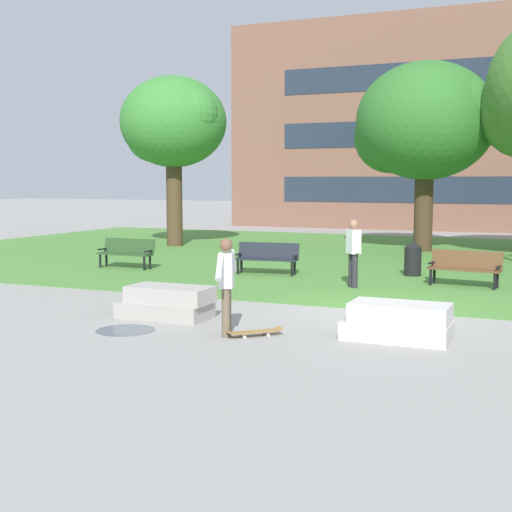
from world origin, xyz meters
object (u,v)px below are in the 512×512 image
concrete_block_center (167,303)px  skateboard (254,332)px  park_bench_near_right (267,256)px  trash_bin (413,259)px  person_skateboarder (226,281)px  park_bench_far_right (465,266)px  person_bystander_near_lawn (353,249)px  concrete_block_left (398,322)px  park_bench_near_left (127,251)px

concrete_block_center → skateboard: bearing=-20.7°
park_bench_near_right → trash_bin: (3.91, 1.35, -0.04)m
person_skateboarder → park_bench_far_right: size_ratio=0.92×
concrete_block_center → person_bystander_near_lawn: bearing=66.4°
park_bench_far_right → trash_bin: trash_bin is taller
concrete_block_center → park_bench_far_right: size_ratio=1.00×
concrete_block_left → park_bench_near_right: bearing=127.3°
park_bench_near_right → park_bench_near_left: bearing=-175.1°
park_bench_near_left → park_bench_far_right: 10.04m
park_bench_near_right → trash_bin: size_ratio=1.92×
park_bench_far_right → person_bystander_near_lawn: 2.92m
concrete_block_center → park_bench_near_right: size_ratio=1.00×
person_skateboarder → concrete_block_left: bearing=17.0°
person_skateboarder → trash_bin: bearing=80.8°
concrete_block_center → trash_bin: bearing=68.2°
trash_bin → person_bystander_near_lawn: size_ratio=0.56×
person_skateboarder → skateboard: person_skateboarder is taller
park_bench_near_right → person_bystander_near_lawn: person_bystander_near_lawn is taller
concrete_block_left → park_bench_near_left: (-9.77, 6.51, 0.23)m
park_bench_near_right → park_bench_far_right: 5.52m
concrete_block_center → park_bench_near_left: bearing=129.0°
person_skateboarder → trash_bin: (1.47, 9.10, -0.47)m
concrete_block_left → park_bench_near_right: park_bench_near_right is taller
park_bench_near_left → concrete_block_center: bearing=-51.0°
concrete_block_left → trash_bin: bearing=99.3°
park_bench_near_left → park_bench_near_right: 4.53m
park_bench_near_right → park_bench_far_right: same height
concrete_block_center → park_bench_near_right: park_bench_near_right is taller
person_bystander_near_lawn → park_bench_near_left: bearing=171.5°
park_bench_near_left → skateboard: bearing=-44.3°
concrete_block_center → park_bench_near_right: bearing=95.5°
person_skateboarder → person_bystander_near_lawn: (0.52, 6.26, 0.01)m
park_bench_near_right → trash_bin: trash_bin is taller
park_bench_near_left → person_bystander_near_lawn: person_bystander_near_lawn is taller
park_bench_near_left → person_bystander_near_lawn: bearing=-8.5°
person_skateboarder → park_bench_near_right: 8.14m
concrete_block_left → park_bench_near_right: (-5.25, 6.89, 0.23)m
park_bench_far_right → person_bystander_near_lawn: bearing=-152.6°
park_bench_near_right → person_bystander_near_lawn: bearing=-26.9°
skateboard → park_bench_near_right: park_bench_near_right is taller
park_bench_far_right → person_bystander_near_lawn: (-2.56, -1.33, 0.44)m
skateboard → concrete_block_left: bearing=17.0°
park_bench_near_right → concrete_block_left: bearing=-52.7°
concrete_block_left → trash_bin: size_ratio=1.87×
park_bench_near_left → person_bystander_near_lawn: (7.48, -1.12, 0.44)m
skateboard → park_bench_far_right: 7.90m
park_bench_far_right → trash_bin: 2.21m
skateboard → person_bystander_near_lawn: bearing=89.4°
park_bench_far_right → trash_bin: (-1.61, 1.52, -0.04)m
skateboard → trash_bin: bearing=83.6°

